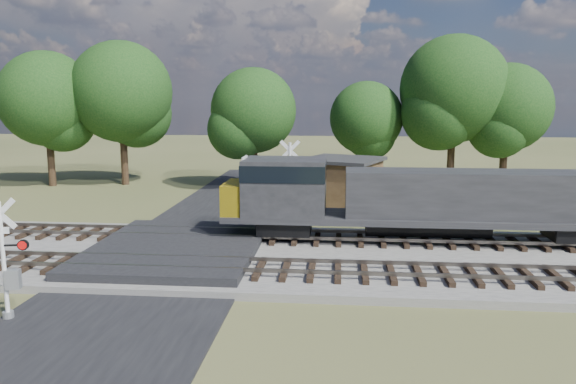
# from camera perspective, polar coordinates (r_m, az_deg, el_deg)

# --- Properties ---
(ground) EXTENTS (160.00, 160.00, 0.00)m
(ground) POSITION_cam_1_polar(r_m,az_deg,el_deg) (24.56, -11.56, -6.87)
(ground) COLOR #464D29
(ground) RESTS_ON ground
(ballast_bed) EXTENTS (140.00, 10.00, 0.30)m
(ballast_bed) POSITION_cam_1_polar(r_m,az_deg,el_deg) (24.15, 12.32, -6.80)
(ballast_bed) COLOR gray
(ballast_bed) RESTS_ON ground
(road) EXTENTS (7.00, 60.00, 0.08)m
(road) POSITION_cam_1_polar(r_m,az_deg,el_deg) (24.55, -11.57, -6.78)
(road) COLOR black
(road) RESTS_ON ground
(crossing_panel) EXTENTS (7.00, 9.00, 0.62)m
(crossing_panel) POSITION_cam_1_polar(r_m,az_deg,el_deg) (24.93, -11.25, -5.85)
(crossing_panel) COLOR #262628
(crossing_panel) RESTS_ON ground
(track_near) EXTENTS (140.00, 2.60, 0.33)m
(track_near) POSITION_cam_1_polar(r_m,az_deg,el_deg) (21.85, -5.21, -7.65)
(track_near) COLOR black
(track_near) RESTS_ON ballast_bed
(track_far) EXTENTS (140.00, 2.60, 0.33)m
(track_far) POSITION_cam_1_polar(r_m,az_deg,el_deg) (26.60, -3.24, -4.49)
(track_far) COLOR black
(track_far) RESTS_ON ballast_bed
(crossing_signal_near) EXTENTS (1.55, 0.43, 3.89)m
(crossing_signal_near) POSITION_cam_1_polar(r_m,az_deg,el_deg) (19.47, -26.64, -7.12)
(crossing_signal_near) COLOR silver
(crossing_signal_near) RESTS_ON ground
(crossing_signal_far) EXTENTS (1.84, 0.42, 4.56)m
(crossing_signal_far) POSITION_cam_1_polar(r_m,az_deg,el_deg) (31.53, 0.03, 0.49)
(crossing_signal_far) COLOR silver
(crossing_signal_far) RESTS_ON ground
(equipment_shed) EXTENTS (5.88, 5.88, 3.09)m
(equipment_shed) POSITION_cam_1_polar(r_m,az_deg,el_deg) (35.98, 5.50, 1.04)
(equipment_shed) COLOR #44301D
(equipment_shed) RESTS_ON ground
(treeline) EXTENTS (81.49, 9.70, 11.55)m
(treeline) POSITION_cam_1_polar(r_m,az_deg,el_deg) (43.09, 3.72, 8.92)
(treeline) COLOR black
(treeline) RESTS_ON ground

